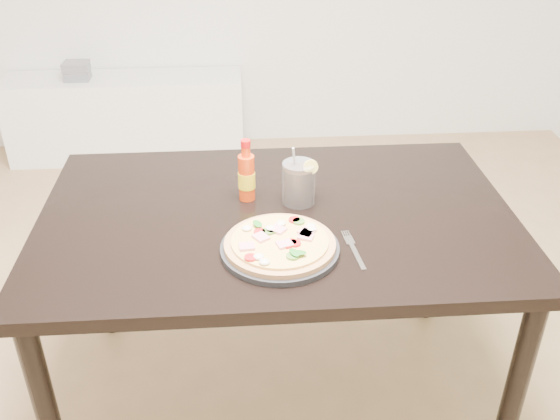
{
  "coord_description": "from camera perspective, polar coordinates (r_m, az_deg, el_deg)",
  "views": [
    {
      "loc": [
        -0.13,
        -1.54,
        1.7
      ],
      "look_at": [
        -0.02,
        -0.08,
        0.83
      ],
      "focal_mm": 40.0,
      "sensor_mm": 36.0,
      "label": 1
    }
  ],
  "objects": [
    {
      "name": "fork",
      "position": [
        1.69,
        6.7,
        -3.51
      ],
      "size": [
        0.04,
        0.19,
        0.0
      ],
      "rotation": [
        0.0,
        0.0,
        0.11
      ],
      "color": "silver",
      "rests_on": "dining_table"
    },
    {
      "name": "floor",
      "position": [
        2.3,
        0.42,
        -16.99
      ],
      "size": [
        4.5,
        4.5,
        0.0
      ],
      "primitive_type": "plane",
      "color": "#9E7A51",
      "rests_on": "ground"
    },
    {
      "name": "cd_stack",
      "position": [
        3.88,
        -18.1,
        12.01
      ],
      "size": [
        0.14,
        0.12,
        0.1
      ],
      "color": "slate",
      "rests_on": "media_console"
    },
    {
      "name": "plate",
      "position": [
        1.67,
        -0.02,
        -3.58
      ],
      "size": [
        0.32,
        0.32,
        0.02
      ],
      "primitive_type": "cylinder",
      "color": "black",
      "rests_on": "dining_table"
    },
    {
      "name": "dining_table",
      "position": [
        1.89,
        -0.26,
        -2.41
      ],
      "size": [
        1.4,
        0.9,
        0.75
      ],
      "color": "black",
      "rests_on": "ground"
    },
    {
      "name": "cola_cup",
      "position": [
        1.87,
        1.73,
        2.41
      ],
      "size": [
        0.1,
        0.1,
        0.19
      ],
      "rotation": [
        0.0,
        0.0,
        -0.09
      ],
      "color": "black",
      "rests_on": "dining_table"
    },
    {
      "name": "pizza",
      "position": [
        1.66,
        -0.0,
        -3.0
      ],
      "size": [
        0.3,
        0.3,
        0.03
      ],
      "color": "tan",
      "rests_on": "plate"
    },
    {
      "name": "media_console",
      "position": [
        3.95,
        -13.79,
        8.25
      ],
      "size": [
        1.4,
        0.34,
        0.5
      ],
      "primitive_type": "cube",
      "color": "white",
      "rests_on": "ground"
    },
    {
      "name": "hot_sauce_bottle",
      "position": [
        1.88,
        -3.07,
        3.11
      ],
      "size": [
        0.06,
        0.06,
        0.2
      ],
      "rotation": [
        0.0,
        0.0,
        -0.21
      ],
      "color": "red",
      "rests_on": "dining_table"
    }
  ]
}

